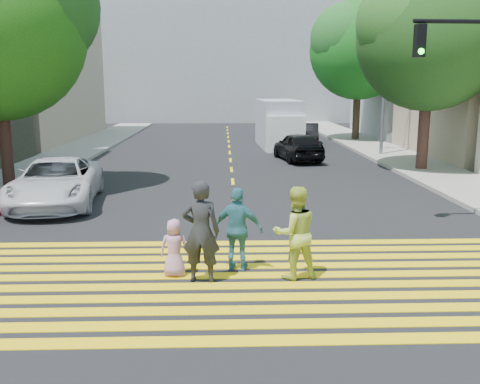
{
  "coord_description": "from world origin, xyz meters",
  "views": [
    {
      "loc": [
        -0.36,
        -8.47,
        3.72
      ],
      "look_at": [
        0.0,
        3.0,
        1.4
      ],
      "focal_mm": 40.0,
      "sensor_mm": 36.0,
      "label": 1
    }
  ],
  "objects_px": {
    "tree_right_near": "(432,30)",
    "pedestrian_extra": "(238,229)",
    "pedestrian_child": "(174,248)",
    "dark_car_near": "(298,146)",
    "silver_car": "(277,127)",
    "dark_car_parked": "(307,134)",
    "tree_right_far": "(360,44)",
    "white_sedan": "(56,182)",
    "pedestrian_woman": "(295,233)",
    "white_van": "(279,125)",
    "pedestrian_man": "(201,232)"
  },
  "relations": [
    {
      "from": "tree_right_near",
      "to": "pedestrian_extra",
      "type": "xyz_separation_m",
      "value": [
        -8.37,
        -12.28,
        -5.07
      ]
    },
    {
      "from": "pedestrian_child",
      "to": "dark_car_near",
      "type": "bearing_deg",
      "value": -101.64
    },
    {
      "from": "silver_car",
      "to": "dark_car_parked",
      "type": "height_order",
      "value": "silver_car"
    },
    {
      "from": "tree_right_far",
      "to": "white_sedan",
      "type": "relative_size",
      "value": 1.77
    },
    {
      "from": "pedestrian_woman",
      "to": "white_van",
      "type": "xyz_separation_m",
      "value": [
        2.0,
        22.19,
        0.42
      ]
    },
    {
      "from": "tree_right_near",
      "to": "pedestrian_man",
      "type": "xyz_separation_m",
      "value": [
        -9.09,
        -12.91,
        -4.93
      ]
    },
    {
      "from": "tree_right_near",
      "to": "pedestrian_extra",
      "type": "height_order",
      "value": "tree_right_near"
    },
    {
      "from": "pedestrian_man",
      "to": "dark_car_parked",
      "type": "xyz_separation_m",
      "value": [
        5.73,
        23.79,
        -0.33
      ]
    },
    {
      "from": "tree_right_far",
      "to": "silver_car",
      "type": "distance_m",
      "value": 8.02
    },
    {
      "from": "tree_right_far",
      "to": "pedestrian_man",
      "type": "relative_size",
      "value": 4.69
    },
    {
      "from": "pedestrian_man",
      "to": "pedestrian_child",
      "type": "height_order",
      "value": "pedestrian_man"
    },
    {
      "from": "tree_right_near",
      "to": "pedestrian_man",
      "type": "height_order",
      "value": "tree_right_near"
    },
    {
      "from": "pedestrian_woman",
      "to": "silver_car",
      "type": "xyz_separation_m",
      "value": [
        2.52,
        28.39,
        -0.21
      ]
    },
    {
      "from": "dark_car_near",
      "to": "dark_car_parked",
      "type": "height_order",
      "value": "dark_car_near"
    },
    {
      "from": "pedestrian_man",
      "to": "pedestrian_extra",
      "type": "height_order",
      "value": "pedestrian_man"
    },
    {
      "from": "pedestrian_child",
      "to": "pedestrian_woman",
      "type": "bearing_deg",
      "value": -179.81
    },
    {
      "from": "silver_car",
      "to": "white_van",
      "type": "bearing_deg",
      "value": 77.05
    },
    {
      "from": "tree_right_far",
      "to": "pedestrian_extra",
      "type": "relative_size",
      "value": 5.44
    },
    {
      "from": "white_van",
      "to": "pedestrian_extra",
      "type": "bearing_deg",
      "value": -100.49
    },
    {
      "from": "pedestrian_extra",
      "to": "dark_car_parked",
      "type": "xyz_separation_m",
      "value": [
        5.01,
        23.16,
        -0.2
      ]
    },
    {
      "from": "pedestrian_man",
      "to": "white_sedan",
      "type": "distance_m",
      "value": 8.31
    },
    {
      "from": "pedestrian_child",
      "to": "dark_car_near",
      "type": "xyz_separation_m",
      "value": [
        4.66,
        16.13,
        0.13
      ]
    },
    {
      "from": "pedestrian_child",
      "to": "dark_car_near",
      "type": "relative_size",
      "value": 0.28
    },
    {
      "from": "silver_car",
      "to": "pedestrian_woman",
      "type": "bearing_deg",
      "value": 76.76
    },
    {
      "from": "tree_right_near",
      "to": "silver_car",
      "type": "distance_m",
      "value": 17.14
    },
    {
      "from": "silver_car",
      "to": "dark_car_parked",
      "type": "distance_m",
      "value": 4.94
    },
    {
      "from": "white_sedan",
      "to": "tree_right_near",
      "type": "bearing_deg",
      "value": 17.0
    },
    {
      "from": "tree_right_far",
      "to": "pedestrian_man",
      "type": "height_order",
      "value": "tree_right_far"
    },
    {
      "from": "pedestrian_man",
      "to": "white_sedan",
      "type": "bearing_deg",
      "value": -47.52
    },
    {
      "from": "pedestrian_man",
      "to": "pedestrian_woman",
      "type": "bearing_deg",
      "value": -168.59
    },
    {
      "from": "tree_right_near",
      "to": "pedestrian_extra",
      "type": "bearing_deg",
      "value": -124.27
    },
    {
      "from": "dark_car_near",
      "to": "tree_right_far",
      "type": "bearing_deg",
      "value": -128.75
    },
    {
      "from": "pedestrian_woman",
      "to": "white_van",
      "type": "height_order",
      "value": "white_van"
    },
    {
      "from": "tree_right_near",
      "to": "tree_right_far",
      "type": "xyz_separation_m",
      "value": [
        0.22,
        12.67,
        0.34
      ]
    },
    {
      "from": "tree_right_near",
      "to": "dark_car_parked",
      "type": "distance_m",
      "value": 12.54
    },
    {
      "from": "tree_right_far",
      "to": "dark_car_parked",
      "type": "bearing_deg",
      "value": -153.29
    },
    {
      "from": "pedestrian_extra",
      "to": "pedestrian_child",
      "type": "bearing_deg",
      "value": 28.14
    },
    {
      "from": "pedestrian_man",
      "to": "pedestrian_extra",
      "type": "distance_m",
      "value": 0.97
    },
    {
      "from": "pedestrian_woman",
      "to": "white_van",
      "type": "distance_m",
      "value": 22.28
    },
    {
      "from": "white_sedan",
      "to": "pedestrian_child",
      "type": "bearing_deg",
      "value": -63.61
    },
    {
      "from": "pedestrian_extra",
      "to": "white_van",
      "type": "xyz_separation_m",
      "value": [
        3.09,
        21.69,
        0.48
      ]
    },
    {
      "from": "tree_right_near",
      "to": "silver_car",
      "type": "relative_size",
      "value": 1.81
    },
    {
      "from": "dark_car_near",
      "to": "silver_car",
      "type": "height_order",
      "value": "dark_car_near"
    },
    {
      "from": "tree_right_near",
      "to": "pedestrian_child",
      "type": "height_order",
      "value": "tree_right_near"
    },
    {
      "from": "dark_car_near",
      "to": "pedestrian_woman",
      "type": "bearing_deg",
      "value": 72.71
    },
    {
      "from": "tree_right_far",
      "to": "silver_car",
      "type": "bearing_deg",
      "value": 149.45
    },
    {
      "from": "pedestrian_man",
      "to": "white_sedan",
      "type": "height_order",
      "value": "pedestrian_man"
    },
    {
      "from": "silver_car",
      "to": "tree_right_far",
      "type": "bearing_deg",
      "value": 141.28
    },
    {
      "from": "tree_right_far",
      "to": "dark_car_near",
      "type": "distance_m",
      "value": 11.89
    },
    {
      "from": "pedestrian_child",
      "to": "white_sedan",
      "type": "distance_m",
      "value": 7.75
    }
  ]
}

